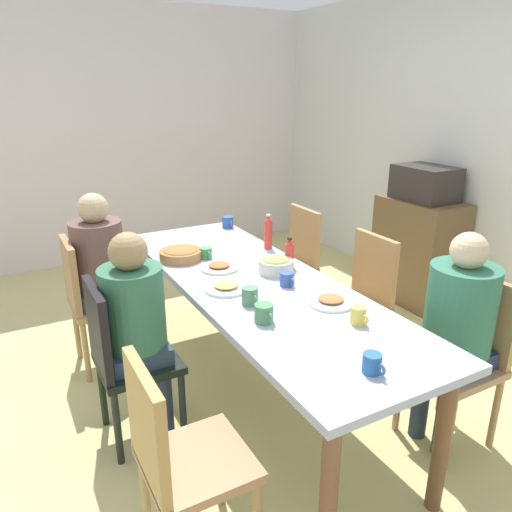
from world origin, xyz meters
The scene contains 28 objects.
ground_plane centered at (0.00, 0.00, 0.00)m, with size 7.11×7.11×0.00m, color #C5BD7A.
wall_left centered at (-3.02, 0.00, 1.30)m, with size 0.12×4.55×2.60m, color silver.
dining_table centered at (0.00, 0.00, 0.68)m, with size 2.44×0.80×0.76m.
chair_0 centered at (-0.81, 0.78, 0.51)m, with size 0.40×0.40×0.90m.
chair_1 centered at (0.00, -0.78, 0.51)m, with size 0.40×0.40×0.90m.
person_1 centered at (0.00, -0.69, 0.69)m, with size 0.32×0.32×1.15m.
chair_2 centered at (0.81, -0.78, 0.51)m, with size 0.40×0.40×0.90m.
chair_3 centered at (-0.81, -0.78, 0.51)m, with size 0.40×0.40×0.90m.
person_3 centered at (-0.81, -0.69, 0.71)m, with size 0.32×0.32×1.18m.
chair_4 centered at (0.81, 0.78, 0.51)m, with size 0.40×0.40×0.90m.
person_4 centered at (0.81, 0.69, 0.70)m, with size 0.33×0.33×1.16m.
chair_5 centered at (0.00, 0.78, 0.51)m, with size 0.40×0.40×0.90m.
plate_0 centered at (0.44, 0.19, 0.77)m, with size 0.24×0.24×0.04m.
plate_1 centered at (0.03, -0.20, 0.77)m, with size 0.24×0.24×0.04m.
plate_2 centered at (-0.27, -0.10, 0.77)m, with size 0.23×0.23×0.04m.
bowl_0 centered at (-0.06, 0.17, 0.81)m, with size 0.21×0.21×0.10m.
bowl_1 centered at (-0.54, -0.25, 0.80)m, with size 0.27×0.27×0.08m.
cup_0 centered at (-0.49, -0.10, 0.80)m, with size 0.12×0.08×0.07m.
cup_1 centered at (0.68, 0.17, 0.80)m, with size 0.11×0.07×0.08m.
cup_2 centered at (0.26, -0.17, 0.81)m, with size 0.12×0.08×0.09m.
cup_3 centered at (0.14, 0.12, 0.80)m, with size 0.11×0.08×0.08m.
cup_4 centered at (1.03, -0.05, 0.80)m, with size 0.11×0.07×0.08m.
cup_5 centered at (-1.06, 0.33, 0.80)m, with size 0.12×0.09×0.09m.
cup_6 centered at (0.46, -0.21, 0.80)m, with size 0.13×0.09×0.09m.
bottle_0 centered at (-0.10, 0.28, 0.85)m, with size 0.06×0.06×0.19m.
bottle_1 centered at (-0.47, 0.35, 0.87)m, with size 0.05×0.05×0.24m.
side_cabinet centered at (-0.59, 1.91, 0.45)m, with size 0.70×0.44×0.90m, color brown.
microwave centered at (-0.59, 1.91, 1.04)m, with size 0.48×0.36×0.28m, color #302927.
Camera 1 is at (2.23, -1.22, 1.81)m, focal length 34.19 mm.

